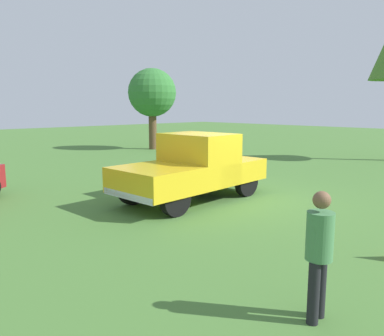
# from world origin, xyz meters

# --- Properties ---
(ground_plane) EXTENTS (80.00, 80.00, 0.00)m
(ground_plane) POSITION_xyz_m (0.00, 0.00, 0.00)
(ground_plane) COLOR #477533
(pickup_truck) EXTENTS (4.56, 2.13, 1.83)m
(pickup_truck) POSITION_xyz_m (-0.86, 0.63, 0.95)
(pickup_truck) COLOR black
(pickup_truck) RESTS_ON ground_plane
(person_bystander) EXTENTS (0.35, 0.35, 1.60)m
(person_bystander) POSITION_xyz_m (-4.13, -4.77, 0.89)
(person_bystander) COLOR black
(person_bystander) RESTS_ON ground_plane
(tree_back_right) EXTENTS (2.88, 2.88, 4.85)m
(tree_back_right) POSITION_xyz_m (6.39, 11.63, 3.36)
(tree_back_right) COLOR brown
(tree_back_right) RESTS_ON ground_plane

